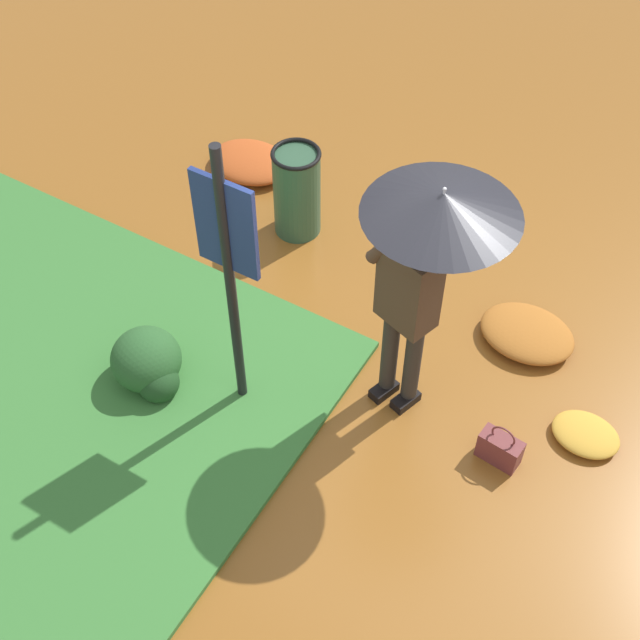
# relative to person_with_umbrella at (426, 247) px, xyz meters

# --- Properties ---
(ground_plane) EXTENTS (18.00, 18.00, 0.00)m
(ground_plane) POSITION_rel_person_with_umbrella_xyz_m (0.14, 0.12, -1.55)
(ground_plane) COLOR brown
(person_with_umbrella) EXTENTS (0.96, 0.96, 2.04)m
(person_with_umbrella) POSITION_rel_person_with_umbrella_xyz_m (0.00, 0.00, 0.00)
(person_with_umbrella) COLOR #2D2823
(person_with_umbrella) RESTS_ON ground_plane
(info_sign_post) EXTENTS (0.44, 0.07, 2.30)m
(info_sign_post) POSITION_rel_person_with_umbrella_xyz_m (-1.06, -0.59, -0.11)
(info_sign_post) COLOR black
(info_sign_post) RESTS_ON ground_plane
(handbag) EXTENTS (0.31, 0.17, 0.37)m
(handbag) POSITION_rel_person_with_umbrella_xyz_m (0.78, -0.14, -1.42)
(handbag) COLOR brown
(handbag) RESTS_ON ground_plane
(trash_bin) EXTENTS (0.42, 0.42, 0.83)m
(trash_bin) POSITION_rel_person_with_umbrella_xyz_m (-1.66, 1.14, -1.13)
(trash_bin) COLOR #2D5138
(trash_bin) RESTS_ON ground_plane
(shrub_cluster) EXTENTS (0.57, 0.52, 0.47)m
(shrub_cluster) POSITION_rel_person_with_umbrella_xyz_m (-1.71, -0.84, -1.33)
(shrub_cluster) COLOR #285628
(shrub_cluster) RESTS_ON ground_plane
(leaf_pile_near_person) EXTENTS (0.78, 0.62, 0.17)m
(leaf_pile_near_person) POSITION_rel_person_with_umbrella_xyz_m (-2.47, 1.60, -1.47)
(leaf_pile_near_person) COLOR #B74C1E
(leaf_pile_near_person) RESTS_ON ground_plane
(leaf_pile_by_bench) EXTENTS (0.49, 0.39, 0.11)m
(leaf_pile_by_bench) POSITION_rel_person_with_umbrella_xyz_m (1.25, 0.33, -1.50)
(leaf_pile_by_bench) COLOR gold
(leaf_pile_by_bench) RESTS_ON ground_plane
(leaf_pile_far_path) EXTENTS (0.74, 0.59, 0.16)m
(leaf_pile_far_path) POSITION_rel_person_with_umbrella_xyz_m (0.54, 0.97, -1.47)
(leaf_pile_far_path) COLOR #A86023
(leaf_pile_far_path) RESTS_ON ground_plane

